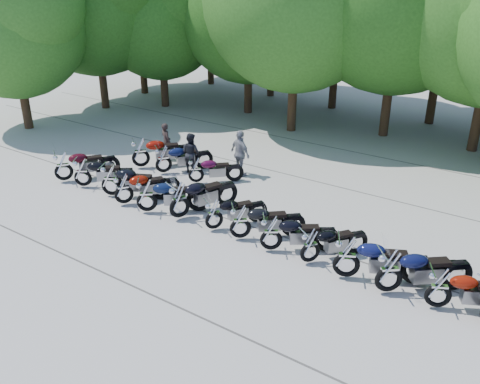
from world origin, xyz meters
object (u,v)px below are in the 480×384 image
Objects in this scene: motorcycle_5 at (179,199)px; rider_2 at (240,154)px; motorcycle_14 at (140,152)px; motorcycle_16 at (196,169)px; motorcycle_3 at (123,188)px; motorcycle_8 at (271,232)px; motorcycle_10 at (347,256)px; motorcycle_1 at (82,171)px; motorcycle_15 at (163,158)px; motorcycle_0 at (63,165)px; motorcycle_7 at (240,221)px; rider_0 at (166,142)px; motorcycle_6 at (214,213)px; motorcycle_11 at (390,270)px; motorcycle_9 at (310,245)px; motorcycle_12 at (439,287)px; rider_1 at (191,153)px; motorcycle_4 at (146,195)px; motorcycle_2 at (110,179)px.

rider_2 is (-0.50, 4.21, 0.21)m from motorcycle_5.
motorcycle_14 is 2.87m from motorcycle_16.
motorcycle_3 is 5.82m from motorcycle_8.
motorcycle_10 is 1.21× the size of motorcycle_16.
motorcycle_15 is at bearing -65.66° from motorcycle_1.
motorcycle_0 is 3.79m from motorcycle_15.
motorcycle_7 is 3.49m from motorcycle_10.
motorcycle_14 reaches higher than motorcycle_16.
motorcycle_15 is 1.60m from rider_0.
motorcycle_6 is 0.84× the size of motorcycle_11.
motorcycle_1 is at bearing 34.94° from motorcycle_9.
motorcycle_10 is (2.37, -0.08, 0.07)m from motorcycle_8.
rider_0 is (-8.85, 3.93, 0.22)m from motorcycle_9.
rider_2 is at bearing -4.18° from motorcycle_9.
motorcycle_12 is at bearing -146.76° from motorcycle_0.
motorcycle_7 is 1.13m from motorcycle_8.
rider_2 reaches higher than rider_1.
motorcycle_6 is 6.72m from rider_0.
motorcycle_8 is (9.23, 0.05, -0.04)m from motorcycle_0.
motorcycle_7 is 0.98× the size of motorcycle_15.
motorcycle_7 is 5.87m from rider_1.
motorcycle_5 reaches higher than motorcycle_6.
motorcycle_0 is at bearing 102.49° from motorcycle_14.
motorcycle_1 is at bearing -143.73° from motorcycle_0.
motorcycle_1 is 9.43m from motorcycle_9.
rider_0 is at bearing 26.88° from motorcycle_8.
motorcycle_5 is 1.37× the size of rider_2.
motorcycle_1 is 4.03m from rider_0.
motorcycle_12 is (9.45, 0.16, -0.05)m from motorcycle_4.
motorcycle_15 is at bearing 1.11° from motorcycle_6.
motorcycle_0 is 3.05m from motorcycle_14.
motorcycle_12 is 0.87× the size of motorcycle_14.
motorcycle_11 is 10.54m from motorcycle_15.
motorcycle_14 is at bearing -43.85° from motorcycle_1.
rider_2 is at bearing -48.31° from motorcycle_4.
motorcycle_11 is 1.54× the size of rider_0.
motorcycle_4 is 1.04× the size of motorcycle_15.
motorcycle_2 is at bearing -145.19° from motorcycle_0.
motorcycle_5 is at bearing -125.02° from motorcycle_1.
motorcycle_6 is at bearing -164.41° from motorcycle_14.
motorcycle_16 is 2.97m from rider_0.
motorcycle_14 is (-9.06, 2.61, 0.12)m from motorcycle_9.
motorcycle_6 is at bearing -145.59° from motorcycle_0.
motorcycle_15 is at bearing 33.96° from motorcycle_11.
motorcycle_2 reaches higher than motorcycle_1.
motorcycle_5 is 4.17m from rider_1.
motorcycle_4 is 1.16× the size of motorcycle_16.
rider_0 is (-4.09, 3.91, 0.09)m from motorcycle_5.
motorcycle_2 is 0.98× the size of motorcycle_10.
motorcycle_14 is (-12.54, 2.70, 0.09)m from motorcycle_12.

